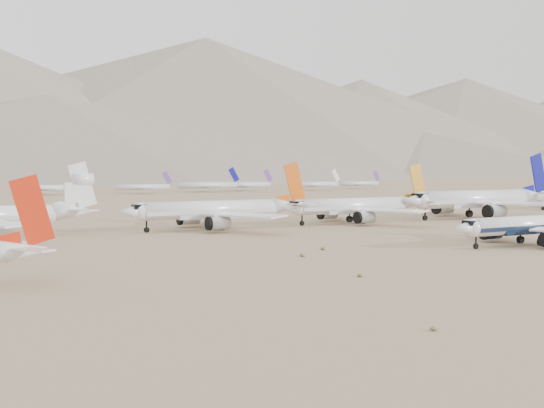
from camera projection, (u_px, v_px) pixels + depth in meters
The scene contains 7 objects.
ground at pixel (495, 248), 132.05m from camera, with size 7000.00×7000.00×0.00m, color #84684C.
main_airliner at pixel (533, 225), 138.64m from camera, with size 40.82×39.87×14.41m.
row2_navy_widebody at pixel (480, 199), 213.66m from camera, with size 58.09×56.81×20.67m.
row2_gold_tail at pixel (358, 206), 193.35m from camera, with size 47.80×46.75×17.02m.
row2_orange_tail at pixel (219, 210), 173.38m from camera, with size 48.81×47.74×17.41m.
distant_storage_row at pixel (32, 188), 391.99m from camera, with size 501.46×62.29×15.36m.
foothills at pixel (245, 142), 1342.62m from camera, with size 4637.50×1395.00×155.00m.
Camera 1 is at (-103.33, -91.98, 15.49)m, focal length 45.00 mm.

